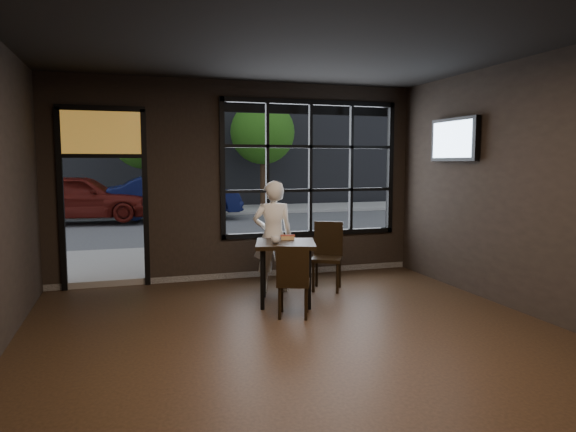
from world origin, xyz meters
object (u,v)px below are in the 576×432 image
object	(u,v)px
man	(273,236)
cafe_table	(285,272)
chair_near	(293,280)
navy_car	(175,196)

from	to	relation	value
man	cafe_table	bearing A→B (deg)	95.65
cafe_table	chair_near	size ratio (longest dim) A/B	0.93
chair_near	cafe_table	bearing A→B (deg)	-76.24
cafe_table	man	world-z (taller)	man
cafe_table	navy_car	world-z (taller)	navy_car
chair_near	navy_car	bearing A→B (deg)	-66.35
cafe_table	navy_car	distance (m)	10.60
chair_near	man	size ratio (longest dim) A/B	0.56
chair_near	man	distance (m)	1.34
cafe_table	chair_near	distance (m)	0.60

